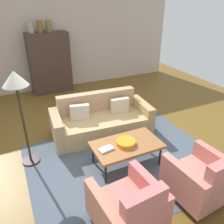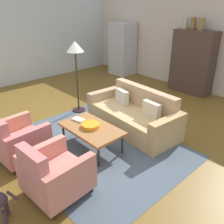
% 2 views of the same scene
% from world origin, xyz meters
% --- Properties ---
extents(ground_plane, '(10.44, 10.44, 0.00)m').
position_xyz_m(ground_plane, '(0.00, 0.00, 0.00)').
color(ground_plane, brown).
extents(wall_back, '(8.70, 0.12, 2.80)m').
position_xyz_m(wall_back, '(0.00, 3.81, 1.40)').
color(wall_back, beige).
rests_on(wall_back, ground).
extents(area_rug, '(3.40, 2.60, 0.01)m').
position_xyz_m(area_rug, '(0.45, -0.62, 0.00)').
color(area_rug, '#4B5967').
rests_on(area_rug, ground).
extents(couch, '(2.16, 1.06, 0.86)m').
position_xyz_m(couch, '(0.46, 0.52, 0.29)').
color(couch, tan).
rests_on(couch, ground).
extents(coffee_table, '(1.20, 0.70, 0.43)m').
position_xyz_m(coffee_table, '(0.45, -0.67, 0.40)').
color(coffee_table, black).
rests_on(coffee_table, ground).
extents(armchair_left, '(0.86, 0.86, 0.88)m').
position_xyz_m(armchair_left, '(-0.14, -1.83, 0.34)').
color(armchair_left, black).
rests_on(armchair_left, ground).
extents(armchair_right, '(0.85, 0.85, 0.88)m').
position_xyz_m(armchair_right, '(1.06, -1.83, 0.34)').
color(armchair_right, '#352A19').
rests_on(armchair_right, ground).
extents(fruit_bowl, '(0.34, 0.34, 0.07)m').
position_xyz_m(fruit_bowl, '(0.43, -0.67, 0.47)').
color(fruit_bowl, orange).
rests_on(fruit_bowl, coffee_table).
extents(book_stack, '(0.27, 0.19, 0.03)m').
position_xyz_m(book_stack, '(0.06, -0.67, 0.45)').
color(book_stack, beige).
rests_on(book_stack, coffee_table).
extents(cabinet, '(1.20, 0.51, 1.80)m').
position_xyz_m(cabinet, '(0.04, 3.47, 0.90)').
color(cabinet, '#443128').
rests_on(cabinet, ground).
extents(vase_tall, '(0.17, 0.17, 0.29)m').
position_xyz_m(vase_tall, '(-0.36, 3.46, 1.95)').
color(vase_tall, '#ACA68E').
rests_on(vase_tall, cabinet).
extents(vase_round, '(0.15, 0.15, 0.33)m').
position_xyz_m(vase_round, '(-0.11, 3.46, 1.96)').
color(vase_round, brown).
rests_on(vase_round, cabinet).
extents(vase_small, '(0.17, 0.17, 0.32)m').
position_xyz_m(vase_small, '(0.14, 3.46, 1.96)').
color(vase_small, olive).
rests_on(vase_small, cabinet).
extents(floor_lamp, '(0.40, 0.40, 1.72)m').
position_xyz_m(floor_lamp, '(-1.11, 0.15, 1.44)').
color(floor_lamp, black).
rests_on(floor_lamp, ground).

